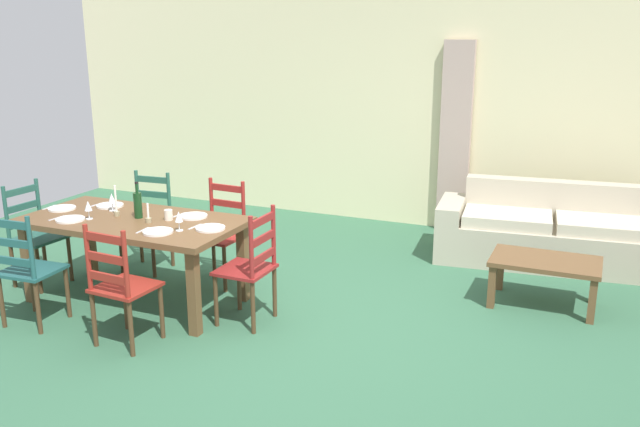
{
  "coord_description": "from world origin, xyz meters",
  "views": [
    {
      "loc": [
        2.16,
        -4.49,
        2.32
      ],
      "look_at": [
        -0.09,
        0.73,
        0.75
      ],
      "focal_mm": 37.71,
      "sensor_mm": 36.0,
      "label": 1
    }
  ],
  "objects_px": {
    "wine_glass_far_left": "(112,199)",
    "coffee_table": "(545,266)",
    "wine_glass_near_left": "(88,207)",
    "couch": "(552,234)",
    "dining_table": "(133,228)",
    "dining_chair_head_west": "(35,234)",
    "wine_bottle": "(138,204)",
    "dining_chair_far_left": "(148,222)",
    "dining_chair_head_east": "(251,267)",
    "dining_chair_near_right": "(121,286)",
    "dining_chair_near_left": "(27,269)",
    "dining_chair_far_right": "(221,233)",
    "wine_glass_near_right": "(179,217)",
    "coffee_cup_primary": "(168,215)"
  },
  "relations": [
    {
      "from": "dining_chair_near_right",
      "to": "dining_chair_head_east",
      "type": "distance_m",
      "value": 1.01
    },
    {
      "from": "dining_chair_far_right",
      "to": "dining_chair_head_west",
      "type": "distance_m",
      "value": 1.72
    },
    {
      "from": "dining_table",
      "to": "couch",
      "type": "distance_m",
      "value": 4.12
    },
    {
      "from": "dining_chair_far_right",
      "to": "dining_chair_head_west",
      "type": "xyz_separation_m",
      "value": [
        -1.56,
        -0.74,
        0.0
      ]
    },
    {
      "from": "dining_chair_far_left",
      "to": "wine_bottle",
      "type": "height_order",
      "value": "wine_bottle"
    },
    {
      "from": "wine_glass_near_right",
      "to": "coffee_cup_primary",
      "type": "height_order",
      "value": "wine_glass_near_right"
    },
    {
      "from": "dining_chair_near_left",
      "to": "dining_chair_head_west",
      "type": "height_order",
      "value": "same"
    },
    {
      "from": "dining_chair_head_west",
      "to": "wine_bottle",
      "type": "bearing_deg",
      "value": 3.49
    },
    {
      "from": "dining_chair_head_west",
      "to": "dining_chair_head_east",
      "type": "relative_size",
      "value": 1.0
    },
    {
      "from": "wine_glass_near_right",
      "to": "coffee_cup_primary",
      "type": "xyz_separation_m",
      "value": [
        -0.27,
        0.23,
        -0.07
      ]
    },
    {
      "from": "dining_chair_near_right",
      "to": "wine_glass_far_left",
      "type": "height_order",
      "value": "dining_chair_near_right"
    },
    {
      "from": "dining_chair_far_right",
      "to": "wine_glass_near_right",
      "type": "distance_m",
      "value": 0.94
    },
    {
      "from": "wine_bottle",
      "to": "wine_glass_far_left",
      "type": "height_order",
      "value": "wine_bottle"
    },
    {
      "from": "wine_glass_far_left",
      "to": "coffee_table",
      "type": "bearing_deg",
      "value": 17.92
    },
    {
      "from": "wine_bottle",
      "to": "couch",
      "type": "relative_size",
      "value": 0.13
    },
    {
      "from": "wine_glass_near_left",
      "to": "couch",
      "type": "height_order",
      "value": "wine_glass_near_left"
    },
    {
      "from": "coffee_cup_primary",
      "to": "wine_glass_far_left",
      "type": "bearing_deg",
      "value": 175.79
    },
    {
      "from": "dining_chair_near_right",
      "to": "coffee_table",
      "type": "distance_m",
      "value": 3.49
    },
    {
      "from": "dining_chair_far_right",
      "to": "wine_bottle",
      "type": "bearing_deg",
      "value": -121.02
    },
    {
      "from": "coffee_cup_primary",
      "to": "couch",
      "type": "relative_size",
      "value": 0.04
    },
    {
      "from": "dining_table",
      "to": "wine_glass_near_left",
      "type": "bearing_deg",
      "value": -154.7
    },
    {
      "from": "dining_table",
      "to": "dining_chair_head_west",
      "type": "bearing_deg",
      "value": -178.77
    },
    {
      "from": "dining_chair_far_left",
      "to": "wine_glass_far_left",
      "type": "relative_size",
      "value": 5.96
    },
    {
      "from": "dining_table",
      "to": "dining_chair_head_east",
      "type": "distance_m",
      "value": 1.16
    },
    {
      "from": "dining_chair_near_right",
      "to": "coffee_table",
      "type": "relative_size",
      "value": 1.07
    },
    {
      "from": "dining_chair_near_right",
      "to": "coffee_cup_primary",
      "type": "relative_size",
      "value": 10.67
    },
    {
      "from": "dining_table",
      "to": "couch",
      "type": "xyz_separation_m",
      "value": [
        3.24,
        2.52,
        -0.37
      ]
    },
    {
      "from": "dining_chair_near_left",
      "to": "dining_chair_head_east",
      "type": "height_order",
      "value": "same"
    },
    {
      "from": "dining_table",
      "to": "wine_glass_near_right",
      "type": "height_order",
      "value": "wine_glass_near_right"
    },
    {
      "from": "dining_chair_far_right",
      "to": "wine_glass_near_right",
      "type": "bearing_deg",
      "value": -80.46
    },
    {
      "from": "dining_chair_head_east",
      "to": "dining_chair_head_west",
      "type": "bearing_deg",
      "value": -179.42
    },
    {
      "from": "dining_chair_near_left",
      "to": "dining_chair_head_east",
      "type": "relative_size",
      "value": 1.0
    },
    {
      "from": "dining_chair_head_east",
      "to": "dining_chair_far_left",
      "type": "bearing_deg",
      "value": 154.66
    },
    {
      "from": "dining_table",
      "to": "couch",
      "type": "bearing_deg",
      "value": 37.85
    },
    {
      "from": "dining_chair_head_west",
      "to": "wine_glass_near_right",
      "type": "distance_m",
      "value": 1.75
    },
    {
      "from": "dining_chair_head_east",
      "to": "dining_chair_near_left",
      "type": "bearing_deg",
      "value": -155.14
    },
    {
      "from": "wine_glass_far_left",
      "to": "wine_glass_near_left",
      "type": "bearing_deg",
      "value": -90.83
    },
    {
      "from": "dining_chair_far_right",
      "to": "dining_chair_head_west",
      "type": "relative_size",
      "value": 1.0
    },
    {
      "from": "dining_chair_near_left",
      "to": "dining_chair_head_west",
      "type": "xyz_separation_m",
      "value": [
        -0.66,
        0.72,
        0.0
      ]
    },
    {
      "from": "wine_glass_near_left",
      "to": "couch",
      "type": "distance_m",
      "value": 4.5
    },
    {
      "from": "dining_chair_far_right",
      "to": "wine_glass_far_left",
      "type": "distance_m",
      "value": 1.03
    },
    {
      "from": "wine_glass_far_left",
      "to": "dining_chair_head_east",
      "type": "bearing_deg",
      "value": -5.38
    },
    {
      "from": "wine_glass_far_left",
      "to": "couch",
      "type": "relative_size",
      "value": 0.07
    },
    {
      "from": "dining_chair_head_west",
      "to": "wine_bottle",
      "type": "relative_size",
      "value": 3.04
    },
    {
      "from": "couch",
      "to": "dining_chair_near_right",
      "type": "bearing_deg",
      "value": -130.55
    },
    {
      "from": "dining_chair_far_right",
      "to": "wine_glass_far_left",
      "type": "bearing_deg",
      "value": -142.71
    },
    {
      "from": "dining_chair_head_east",
      "to": "couch",
      "type": "height_order",
      "value": "dining_chair_head_east"
    },
    {
      "from": "dining_chair_head_west",
      "to": "wine_bottle",
      "type": "height_order",
      "value": "wine_bottle"
    },
    {
      "from": "dining_chair_near_left",
      "to": "couch",
      "type": "relative_size",
      "value": 0.41
    },
    {
      "from": "wine_glass_far_left",
      "to": "coffee_cup_primary",
      "type": "height_order",
      "value": "wine_glass_far_left"
    }
  ]
}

